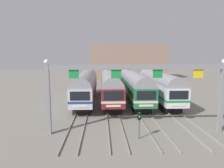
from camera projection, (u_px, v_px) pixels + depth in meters
ground_plane at (122, 101)px, 32.69m from camera, size 160.00×160.00×0.00m
track_bed at (115, 85)px, 49.50m from camera, size 13.09×70.00×0.15m
commuter_train_silver at (86, 85)px, 32.04m from camera, size 2.88×18.06×4.77m
commuter_train_maroon at (110, 85)px, 32.23m from camera, size 2.88×18.06×5.05m
commuter_train_green at (134, 85)px, 32.41m from camera, size 2.88×18.06×5.05m
commuter_train_white at (158, 84)px, 32.60m from camera, size 2.88×18.06×4.77m
catenary_gantry at (137, 80)px, 18.64m from camera, size 16.83×0.44×6.97m
yard_signal_mast at (139, 120)px, 17.60m from camera, size 0.28×0.35×2.40m
maintenance_building at (128, 62)px, 65.41m from camera, size 23.79×10.00×10.55m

